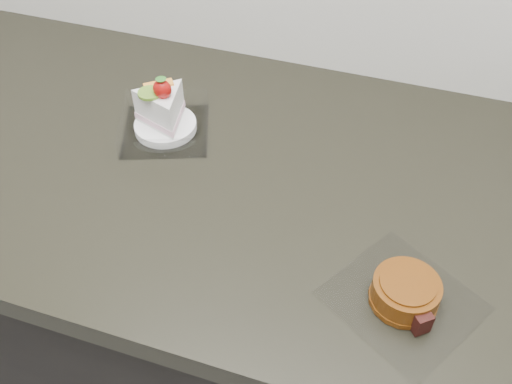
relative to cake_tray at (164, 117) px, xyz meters
name	(u,v)px	position (x,y,z in m)	size (l,w,h in m)	color
counter	(278,334)	(0.22, -0.05, -0.48)	(2.04, 0.64, 0.90)	black
cake_tray	(164,117)	(0.00, 0.00, 0.00)	(0.18, 0.18, 0.11)	white
mooncake_wrap	(405,294)	(0.42, -0.21, -0.01)	(0.22, 0.22, 0.04)	white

